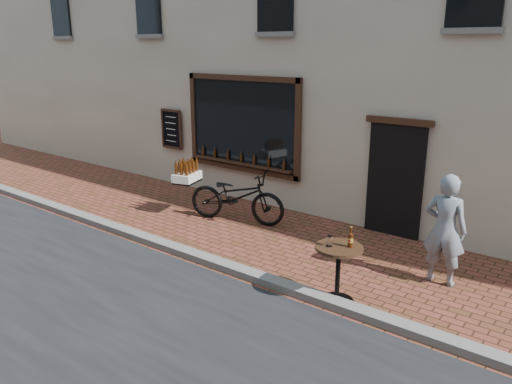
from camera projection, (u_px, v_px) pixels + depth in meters
The scene contains 5 objects.
ground at pixel (201, 267), 8.45m from camera, with size 90.00×90.00×0.00m, color brown.
kerb at pixel (209, 260), 8.59m from camera, with size 90.00×0.25×0.12m, color slate.
cargo_bicycle at pixel (235, 196), 10.53m from camera, with size 2.55×1.33×1.20m.
bistro_table at pixel (339, 263), 7.13m from camera, with size 0.69×0.69×1.18m.
pedestrian at pixel (445, 230), 7.68m from camera, with size 0.65×0.43×1.78m, color slate.
Camera 1 is at (5.48, -5.56, 3.61)m, focal length 35.00 mm.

